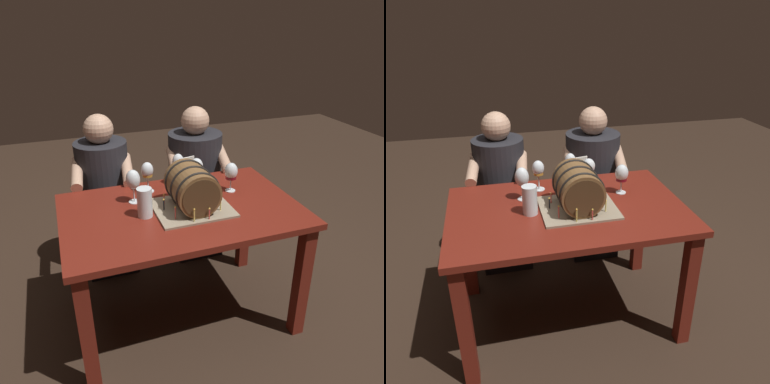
{
  "view_description": "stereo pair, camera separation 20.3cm",
  "coord_description": "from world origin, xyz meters",
  "views": [
    {
      "loc": [
        -0.58,
        -1.75,
        1.72
      ],
      "look_at": [
        0.05,
        -0.03,
        0.85
      ],
      "focal_mm": 35.99,
      "sensor_mm": 36.0,
      "label": 1
    },
    {
      "loc": [
        -0.38,
        -1.81,
        1.72
      ],
      "look_at": [
        0.05,
        -0.03,
        0.85
      ],
      "focal_mm": 35.99,
      "sensor_mm": 36.0,
      "label": 2
    }
  ],
  "objects": [
    {
      "name": "ground_plane",
      "position": [
        0.0,
        0.0,
        0.0
      ],
      "size": [
        8.0,
        8.0,
        0.0
      ],
      "primitive_type": "plane",
      "color": "#332319"
    },
    {
      "name": "wine_glass_rose",
      "position": [
        0.19,
        0.28,
        0.85
      ],
      "size": [
        0.08,
        0.08,
        0.16
      ],
      "color": "white",
      "rests_on": "dining_table"
    },
    {
      "name": "person_seated_right",
      "position": [
        0.33,
        0.66,
        0.54
      ],
      "size": [
        0.47,
        0.54,
        1.13
      ],
      "color": "black",
      "rests_on": "ground"
    },
    {
      "name": "beer_pint",
      "position": [
        -0.2,
        -0.02,
        0.82
      ],
      "size": [
        0.08,
        0.08,
        0.16
      ],
      "color": "white",
      "rests_on": "dining_table"
    },
    {
      "name": "wine_glass_red",
      "position": [
        0.34,
        0.11,
        0.86
      ],
      "size": [
        0.08,
        0.08,
        0.18
      ],
      "color": "white",
      "rests_on": "dining_table"
    },
    {
      "name": "wine_glass_empty",
      "position": [
        -0.22,
        0.16,
        0.88
      ],
      "size": [
        0.08,
        0.08,
        0.19
      ],
      "color": "white",
      "rests_on": "dining_table"
    },
    {
      "name": "person_seated_left",
      "position": [
        -0.33,
        0.66,
        0.52
      ],
      "size": [
        0.41,
        0.5,
        1.13
      ],
      "color": "black",
      "rests_on": "ground"
    },
    {
      "name": "barrel_cake",
      "position": [
        0.05,
        -0.03,
        0.86
      ],
      "size": [
        0.41,
        0.35,
        0.25
      ],
      "color": "gray",
      "rests_on": "dining_table"
    },
    {
      "name": "dining_table",
      "position": [
        0.0,
        0.0,
        0.63
      ],
      "size": [
        1.28,
        0.82,
        0.75
      ],
      "color": "maroon",
      "rests_on": "ground"
    },
    {
      "name": "wine_glass_white",
      "position": [
        0.09,
        0.31,
        0.88
      ],
      "size": [
        0.07,
        0.07,
        0.2
      ],
      "color": "white",
      "rests_on": "dining_table"
    },
    {
      "name": "wine_glass_amber",
      "position": [
        -0.12,
        0.27,
        0.87
      ],
      "size": [
        0.07,
        0.07,
        0.18
      ],
      "color": "white",
      "rests_on": "dining_table"
    },
    {
      "name": "menu_card",
      "position": [
        0.14,
        0.34,
        0.83
      ],
      "size": [
        0.11,
        0.04,
        0.16
      ],
      "primitive_type": "cube",
      "rotation": [
        0.09,
        0.0,
        0.19
      ],
      "color": "silver",
      "rests_on": "dining_table"
    }
  ]
}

